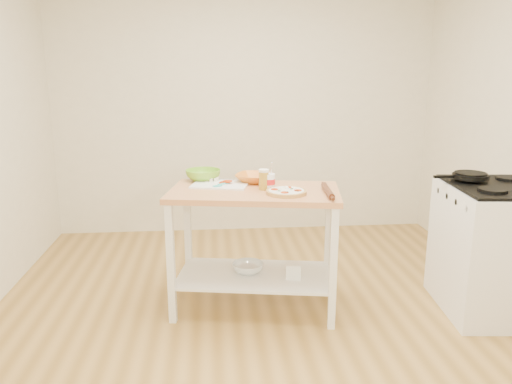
{
  "coord_description": "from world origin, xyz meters",
  "views": [
    {
      "loc": [
        -0.36,
        -3.08,
        1.71
      ],
      "look_at": [
        -0.05,
        0.36,
        0.88
      ],
      "focal_mm": 35.0,
      "sensor_mm": 36.0,
      "label": 1
    }
  ],
  "objects_px": {
    "cutting_board": "(220,184)",
    "spatula": "(221,185)",
    "pizza": "(286,192)",
    "yogurt_tub": "(268,181)",
    "prep_island": "(254,223)",
    "rolling_pin": "(328,191)",
    "orange_bowl": "(254,178)",
    "green_bowl": "(203,175)",
    "gas_stove": "(494,248)",
    "beer_pint": "(264,179)",
    "skillet": "(469,176)",
    "knife": "(212,178)",
    "shelf_bin": "(293,270)",
    "shelf_glass_bowl": "(248,268)"
  },
  "relations": [
    {
      "from": "cutting_board",
      "to": "spatula",
      "type": "height_order",
      "value": "cutting_board"
    },
    {
      "from": "pizza",
      "to": "yogurt_tub",
      "type": "distance_m",
      "value": 0.19
    },
    {
      "from": "prep_island",
      "to": "rolling_pin",
      "type": "bearing_deg",
      "value": -19.55
    },
    {
      "from": "pizza",
      "to": "orange_bowl",
      "type": "relative_size",
      "value": 1.02
    },
    {
      "from": "green_bowl",
      "to": "gas_stove",
      "type": "bearing_deg",
      "value": -14.45
    },
    {
      "from": "beer_pint",
      "to": "yogurt_tub",
      "type": "distance_m",
      "value": 0.04
    },
    {
      "from": "orange_bowl",
      "to": "rolling_pin",
      "type": "height_order",
      "value": "orange_bowl"
    },
    {
      "from": "skillet",
      "to": "gas_stove",
      "type": "bearing_deg",
      "value": -45.07
    },
    {
      "from": "pizza",
      "to": "rolling_pin",
      "type": "height_order",
      "value": "pizza"
    },
    {
      "from": "prep_island",
      "to": "knife",
      "type": "xyz_separation_m",
      "value": [
        -0.29,
        0.33,
        0.27
      ]
    },
    {
      "from": "gas_stove",
      "to": "knife",
      "type": "distance_m",
      "value": 2.13
    },
    {
      "from": "prep_island",
      "to": "shelf_bin",
      "type": "height_order",
      "value": "prep_island"
    },
    {
      "from": "green_bowl",
      "to": "knife",
      "type": "bearing_deg",
      "value": -8.07
    },
    {
      "from": "spatula",
      "to": "shelf_glass_bowl",
      "type": "bearing_deg",
      "value": -53.66
    },
    {
      "from": "orange_bowl",
      "to": "yogurt_tub",
      "type": "relative_size",
      "value": 1.38
    },
    {
      "from": "cutting_board",
      "to": "rolling_pin",
      "type": "relative_size",
      "value": 1.29
    },
    {
      "from": "shelf_glass_bowl",
      "to": "green_bowl",
      "type": "bearing_deg",
      "value": 136.02
    },
    {
      "from": "gas_stove",
      "to": "yogurt_tub",
      "type": "distance_m",
      "value": 1.7
    },
    {
      "from": "cutting_board",
      "to": "yogurt_tub",
      "type": "xyz_separation_m",
      "value": [
        0.34,
        -0.16,
        0.05
      ]
    },
    {
      "from": "green_bowl",
      "to": "prep_island",
      "type": "bearing_deg",
      "value": -43.27
    },
    {
      "from": "orange_bowl",
      "to": "beer_pint",
      "type": "height_order",
      "value": "beer_pint"
    },
    {
      "from": "knife",
      "to": "shelf_bin",
      "type": "bearing_deg",
      "value": -14.96
    },
    {
      "from": "orange_bowl",
      "to": "rolling_pin",
      "type": "relative_size",
      "value": 0.76
    },
    {
      "from": "spatula",
      "to": "green_bowl",
      "type": "height_order",
      "value": "green_bowl"
    },
    {
      "from": "pizza",
      "to": "orange_bowl",
      "type": "height_order",
      "value": "orange_bowl"
    },
    {
      "from": "spatula",
      "to": "rolling_pin",
      "type": "distance_m",
      "value": 0.77
    },
    {
      "from": "orange_bowl",
      "to": "skillet",
      "type": "bearing_deg",
      "value": -10.03
    },
    {
      "from": "gas_stove",
      "to": "knife",
      "type": "xyz_separation_m",
      "value": [
        -2.01,
        0.53,
        0.44
      ]
    },
    {
      "from": "yogurt_tub",
      "to": "rolling_pin",
      "type": "relative_size",
      "value": 0.55
    },
    {
      "from": "cutting_board",
      "to": "green_bowl",
      "type": "xyz_separation_m",
      "value": [
        -0.13,
        0.17,
        0.03
      ]
    },
    {
      "from": "beer_pint",
      "to": "green_bowl",
      "type": "bearing_deg",
      "value": 140.95
    },
    {
      "from": "skillet",
      "to": "prep_island",
      "type": "bearing_deg",
      "value": 179.38
    },
    {
      "from": "prep_island",
      "to": "orange_bowl",
      "type": "bearing_deg",
      "value": 85.08
    },
    {
      "from": "skillet",
      "to": "yogurt_tub",
      "type": "relative_size",
      "value": 2.03
    },
    {
      "from": "gas_stove",
      "to": "shelf_bin",
      "type": "relative_size",
      "value": 10.37
    },
    {
      "from": "beer_pint",
      "to": "shelf_glass_bowl",
      "type": "bearing_deg",
      "value": 159.82
    },
    {
      "from": "spatula",
      "to": "knife",
      "type": "height_order",
      "value": "knife"
    },
    {
      "from": "skillet",
      "to": "knife",
      "type": "bearing_deg",
      "value": 169.47
    },
    {
      "from": "cutting_board",
      "to": "shelf_bin",
      "type": "height_order",
      "value": "cutting_board"
    },
    {
      "from": "orange_bowl",
      "to": "beer_pint",
      "type": "bearing_deg",
      "value": -79.38
    },
    {
      "from": "shelf_glass_bowl",
      "to": "beer_pint",
      "type": "bearing_deg",
      "value": -20.18
    },
    {
      "from": "skillet",
      "to": "orange_bowl",
      "type": "distance_m",
      "value": 1.57
    },
    {
      "from": "cutting_board",
      "to": "green_bowl",
      "type": "bearing_deg",
      "value": 139.99
    },
    {
      "from": "rolling_pin",
      "to": "orange_bowl",
      "type": "bearing_deg",
      "value": 138.69
    },
    {
      "from": "prep_island",
      "to": "pizza",
      "type": "height_order",
      "value": "pizza"
    },
    {
      "from": "cutting_board",
      "to": "yogurt_tub",
      "type": "distance_m",
      "value": 0.38
    },
    {
      "from": "spatula",
      "to": "rolling_pin",
      "type": "bearing_deg",
      "value": -54.14
    },
    {
      "from": "knife",
      "to": "beer_pint",
      "type": "xyz_separation_m",
      "value": [
        0.36,
        -0.34,
        0.06
      ]
    },
    {
      "from": "green_bowl",
      "to": "shelf_glass_bowl",
      "type": "distance_m",
      "value": 0.78
    },
    {
      "from": "prep_island",
      "to": "shelf_glass_bowl",
      "type": "distance_m",
      "value": 0.36
    }
  ]
}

